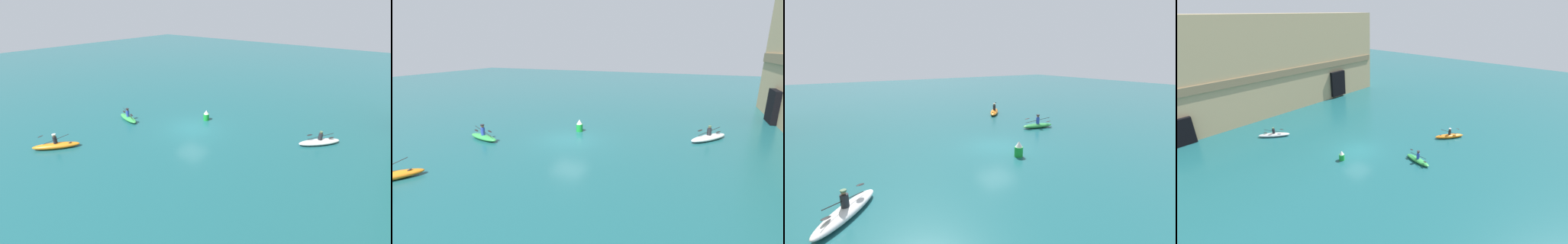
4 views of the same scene
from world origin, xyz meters
The scene contains 4 objects.
ground_plane centered at (0.00, 0.00, 0.00)m, with size 120.00×120.00×0.00m, color #195156.
kayak_green centered at (2.27, -6.00, 0.24)m, with size 1.33×2.91×1.18m.
kayak_white centered at (-3.87, 9.72, 0.24)m, with size 3.17×2.90×1.14m.
marker_buoy centered at (-2.31, -0.12, 0.46)m, with size 0.54×0.54×0.99m.
Camera 2 is at (16.60, 8.24, 6.61)m, focal length 24.00 mm.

